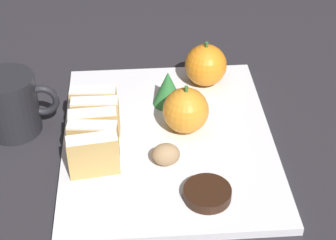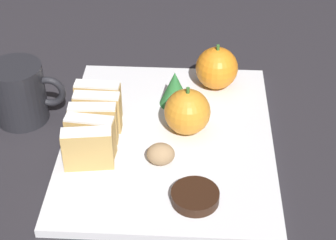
# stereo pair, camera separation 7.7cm
# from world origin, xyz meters

# --- Properties ---
(ground_plane) EXTENTS (6.00, 6.00, 0.00)m
(ground_plane) POSITION_xyz_m (0.00, 0.00, 0.00)
(ground_plane) COLOR #28262B
(serving_platter) EXTENTS (0.29, 0.36, 0.01)m
(serving_platter) POSITION_xyz_m (0.00, 0.00, 0.01)
(serving_platter) COLOR white
(serving_platter) RESTS_ON ground_plane
(stollen_slice_front) EXTENTS (0.07, 0.03, 0.06)m
(stollen_slice_front) POSITION_xyz_m (-0.10, -0.07, 0.04)
(stollen_slice_front) COLOR tan
(stollen_slice_front) RESTS_ON serving_platter
(stollen_slice_second) EXTENTS (0.07, 0.03, 0.06)m
(stollen_slice_second) POSITION_xyz_m (-0.10, -0.04, 0.04)
(stollen_slice_second) COLOR tan
(stollen_slice_second) RESTS_ON serving_platter
(stollen_slice_third) EXTENTS (0.07, 0.02, 0.06)m
(stollen_slice_third) POSITION_xyz_m (-0.10, -0.01, 0.04)
(stollen_slice_third) COLOR tan
(stollen_slice_third) RESTS_ON serving_platter
(stollen_slice_fourth) EXTENTS (0.07, 0.02, 0.06)m
(stollen_slice_fourth) POSITION_xyz_m (-0.10, 0.01, 0.04)
(stollen_slice_fourth) COLOR tan
(stollen_slice_fourth) RESTS_ON serving_platter
(stollen_slice_fifth) EXTENTS (0.07, 0.02, 0.06)m
(stollen_slice_fifth) POSITION_xyz_m (-0.10, 0.04, 0.04)
(stollen_slice_fifth) COLOR tan
(stollen_slice_fifth) RESTS_ON serving_platter
(orange_near) EXTENTS (0.07, 0.07, 0.07)m
(orange_near) POSITION_xyz_m (0.07, 0.13, 0.05)
(orange_near) COLOR orange
(orange_near) RESTS_ON serving_platter
(orange_far) EXTENTS (0.07, 0.07, 0.07)m
(orange_far) POSITION_xyz_m (0.03, 0.02, 0.04)
(orange_far) COLOR orange
(orange_far) RESTS_ON serving_platter
(walnut) EXTENTS (0.04, 0.03, 0.03)m
(walnut) POSITION_xyz_m (-0.01, -0.05, 0.03)
(walnut) COLOR tan
(walnut) RESTS_ON serving_platter
(chocolate_cookie) EXTENTS (0.06, 0.06, 0.01)m
(chocolate_cookie) POSITION_xyz_m (0.04, -0.12, 0.02)
(chocolate_cookie) COLOR black
(chocolate_cookie) RESTS_ON serving_platter
(evergreen_sprig) EXTENTS (0.05, 0.05, 0.06)m
(evergreen_sprig) POSITION_xyz_m (0.01, 0.08, 0.04)
(evergreen_sprig) COLOR #2D7538
(evergreen_sprig) RESTS_ON serving_platter
(coffee_mug) EXTENTS (0.11, 0.08, 0.09)m
(coffee_mug) POSITION_xyz_m (-0.22, 0.05, 0.05)
(coffee_mug) COLOR #232328
(coffee_mug) RESTS_ON ground_plane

